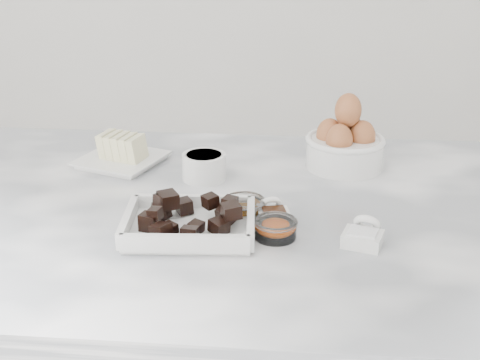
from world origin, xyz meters
name	(u,v)px	position (x,y,z in m)	size (l,w,h in m)	color
marble_slab	(227,217)	(0.00, 0.00, 0.92)	(1.20, 0.80, 0.04)	white
chocolate_dish	(189,220)	(-0.05, -0.10, 0.96)	(0.22, 0.17, 0.06)	white
butter_plate	(120,153)	(-0.24, 0.19, 0.96)	(0.20, 0.20, 0.06)	white
sugar_ramekin	(204,165)	(-0.06, 0.13, 0.97)	(0.08, 0.08, 0.05)	white
egg_bowl	(345,144)	(0.21, 0.21, 0.99)	(0.16, 0.16, 0.15)	white
honey_bowl	(244,207)	(0.03, -0.03, 0.96)	(0.07, 0.07, 0.03)	white
zest_bowl	(275,228)	(0.09, -0.11, 0.96)	(0.07, 0.07, 0.03)	white
vanilla_spoon	(273,213)	(0.08, -0.04, 0.95)	(0.06, 0.07, 0.04)	white
salt_spoon	(364,235)	(0.23, -0.11, 0.95)	(0.07, 0.08, 0.05)	white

